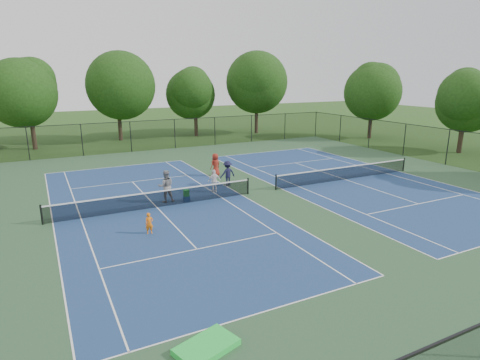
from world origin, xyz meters
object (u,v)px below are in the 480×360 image
bystander_b (228,173)px  bystander_c (215,165)px  tree_back_d (257,79)px  instructor (166,186)px  tree_back_b (117,82)px  ball_crate (187,199)px  tree_back_c (195,91)px  tree_side_f (466,98)px  ball_hopper (186,193)px  tree_side_e (373,89)px  child_player (149,223)px  tree_back_a (27,89)px  bystander_a (214,181)px

bystander_b → bystander_c: size_ratio=1.01×
tree_back_d → instructor: size_ratio=5.32×
tree_back_b → ball_crate: 26.42m
tree_back_c → ball_crate: (-10.06, -24.60, -5.32)m
tree_side_f → ball_hopper: size_ratio=20.75×
tree_back_b → tree_back_d: size_ratio=0.97×
ball_crate → tree_side_e: bearing=25.9°
child_player → bystander_b: 9.36m
bystander_b → ball_hopper: bystander_b is taller
tree_side_e → ball_crate: 31.69m
child_player → ball_hopper: (3.32, 4.08, -0.01)m
tree_back_d → tree_back_b: bearing=173.3°
instructor → tree_back_c: bearing=-104.7°
tree_back_b → tree_back_c: (9.00, -1.00, -1.11)m
tree_back_a → instructor: 24.71m
bystander_b → instructor: bearing=13.1°
tree_side_e → instructor: tree_side_e is taller
bystander_b → tree_side_f: bearing=175.4°
tree_back_b → bystander_b: tree_back_b is taller
tree_side_e → ball_hopper: (-28.06, -13.60, -5.29)m
tree_back_d → tree_back_c: bearing=172.9°
bystander_b → ball_crate: bystander_b is taller
tree_side_e → tree_side_f: tree_side_e is taller
child_player → tree_back_c: bearing=67.9°
tree_side_f → bystander_a: 27.20m
tree_side_f → tree_back_b: bearing=140.6°
ball_crate → bystander_c: bearing=50.4°
tree_side_f → child_player: tree_side_f is taller
tree_side_f → bystander_c: 25.47m
bystander_c → child_player: bearing=32.0°
bystander_b → ball_crate: 4.32m
ball_hopper → child_player: bearing=-129.1°
tree_back_b → bystander_b: size_ratio=5.79×
tree_back_a → bystander_c: bearing=-57.2°
tree_back_c → tree_side_f: tree_back_c is taller
tree_back_b → bystander_a: bearing=-87.1°
bystander_a → ball_crate: size_ratio=4.07×
bystander_c → ball_hopper: bystander_c is taller
instructor → bystander_a: 3.46m
tree_side_e → child_player: 36.40m
bystander_a → tree_back_a: bearing=-66.8°
tree_back_b → ball_hopper: bearing=-92.4°
tree_side_e → child_player: bearing=-150.6°
tree_back_c → bystander_c: (-5.98, -19.67, -4.62)m
tree_back_a → bystander_b: bearing=-61.5°
tree_back_a → tree_side_f: (37.00, -21.00, -0.79)m
bystander_c → ball_hopper: bearing=31.8°
tree_side_f → ball_crate: 29.61m
tree_back_b → instructor: 25.91m
tree_back_c → instructor: (-11.18, -24.20, -4.51)m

